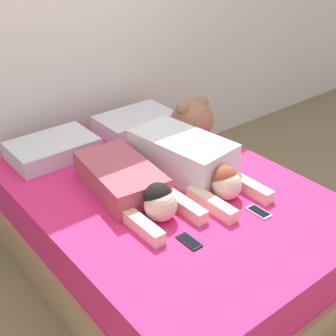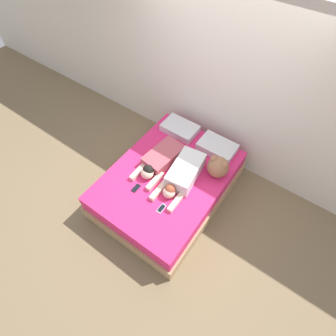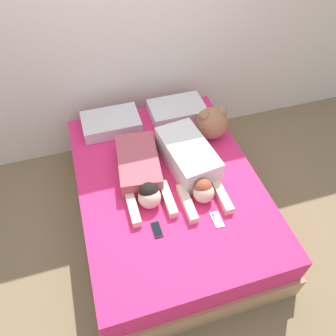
{
  "view_description": "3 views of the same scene",
  "coord_description": "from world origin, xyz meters",
  "px_view_note": "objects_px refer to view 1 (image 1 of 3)",
  "views": [
    {
      "loc": [
        -1.46,
        -1.82,
        2.04
      ],
      "look_at": [
        0.0,
        0.0,
        0.69
      ],
      "focal_mm": 50.0,
      "sensor_mm": 36.0,
      "label": 1
    },
    {
      "loc": [
        1.23,
        -1.72,
        3.59
      ],
      "look_at": [
        0.0,
        0.0,
        0.69
      ],
      "focal_mm": 28.0,
      "sensor_mm": 36.0,
      "label": 2
    },
    {
      "loc": [
        -0.51,
        -1.69,
        2.69
      ],
      "look_at": [
        0.0,
        0.0,
        0.69
      ],
      "focal_mm": 35.0,
      "sensor_mm": 36.0,
      "label": 3
    }
  ],
  "objects_px": {
    "pillow_head_left": "(53,149)",
    "person_left": "(131,184)",
    "pillow_head_right": "(136,122)",
    "cell_phone_left": "(189,241)",
    "person_right": "(190,160)",
    "cell_phone_right": "(259,212)",
    "plush_toy": "(192,119)",
    "bed": "(168,227)"
  },
  "relations": [
    {
      "from": "bed",
      "to": "person_right",
      "type": "relative_size",
      "value": 2.23
    },
    {
      "from": "pillow_head_right",
      "to": "cell_phone_left",
      "type": "distance_m",
      "value": 1.37
    },
    {
      "from": "cell_phone_left",
      "to": "plush_toy",
      "type": "distance_m",
      "value": 1.16
    },
    {
      "from": "cell_phone_right",
      "to": "bed",
      "type": "bearing_deg",
      "value": 116.32
    },
    {
      "from": "pillow_head_left",
      "to": "plush_toy",
      "type": "height_order",
      "value": "plush_toy"
    },
    {
      "from": "pillow_head_left",
      "to": "pillow_head_right",
      "type": "relative_size",
      "value": 1.0
    },
    {
      "from": "pillow_head_left",
      "to": "plush_toy",
      "type": "bearing_deg",
      "value": -23.69
    },
    {
      "from": "pillow_head_left",
      "to": "plush_toy",
      "type": "xyz_separation_m",
      "value": [
        0.89,
        -0.39,
        0.1
      ]
    },
    {
      "from": "pillow_head_right",
      "to": "bed",
      "type": "bearing_deg",
      "value": -112.76
    },
    {
      "from": "bed",
      "to": "cell_phone_right",
      "type": "bearing_deg",
      "value": -63.68
    },
    {
      "from": "pillow_head_right",
      "to": "person_left",
      "type": "relative_size",
      "value": 0.62
    },
    {
      "from": "bed",
      "to": "person_right",
      "type": "height_order",
      "value": "person_right"
    },
    {
      "from": "cell_phone_left",
      "to": "person_right",
      "type": "bearing_deg",
      "value": 48.74
    },
    {
      "from": "cell_phone_left",
      "to": "cell_phone_right",
      "type": "bearing_deg",
      "value": -5.9
    },
    {
      "from": "person_right",
      "to": "cell_phone_right",
      "type": "distance_m",
      "value": 0.55
    },
    {
      "from": "bed",
      "to": "person_left",
      "type": "bearing_deg",
      "value": 159.8
    },
    {
      "from": "person_left",
      "to": "cell_phone_right",
      "type": "relative_size",
      "value": 6.31
    },
    {
      "from": "pillow_head_left",
      "to": "pillow_head_right",
      "type": "height_order",
      "value": "same"
    },
    {
      "from": "cell_phone_right",
      "to": "person_left",
      "type": "bearing_deg",
      "value": 128.5
    },
    {
      "from": "pillow_head_left",
      "to": "pillow_head_right",
      "type": "xyz_separation_m",
      "value": [
        0.67,
        0.0,
        0.0
      ]
    },
    {
      "from": "bed",
      "to": "pillow_head_left",
      "type": "height_order",
      "value": "pillow_head_left"
    },
    {
      "from": "bed",
      "to": "person_left",
      "type": "relative_size",
      "value": 2.36
    },
    {
      "from": "cell_phone_left",
      "to": "cell_phone_right",
      "type": "distance_m",
      "value": 0.47
    },
    {
      "from": "person_left",
      "to": "cell_phone_left",
      "type": "distance_m",
      "value": 0.53
    },
    {
      "from": "person_left",
      "to": "plush_toy",
      "type": "height_order",
      "value": "plush_toy"
    },
    {
      "from": "plush_toy",
      "to": "person_left",
      "type": "bearing_deg",
      "value": -156.03
    },
    {
      "from": "person_left",
      "to": "cell_phone_right",
      "type": "distance_m",
      "value": 0.73
    },
    {
      "from": "bed",
      "to": "plush_toy",
      "type": "xyz_separation_m",
      "value": [
        0.55,
        0.41,
        0.43
      ]
    },
    {
      "from": "person_left",
      "to": "person_right",
      "type": "bearing_deg",
      "value": -3.92
    },
    {
      "from": "bed",
      "to": "plush_toy",
      "type": "height_order",
      "value": "plush_toy"
    },
    {
      "from": "person_left",
      "to": "cell_phone_left",
      "type": "relative_size",
      "value": 6.31
    },
    {
      "from": "person_right",
      "to": "plush_toy",
      "type": "bearing_deg",
      "value": 47.3
    },
    {
      "from": "person_left",
      "to": "cell_phone_left",
      "type": "xyz_separation_m",
      "value": [
        -0.01,
        -0.52,
        -0.08
      ]
    },
    {
      "from": "person_left",
      "to": "pillow_head_left",
      "type": "bearing_deg",
      "value": 99.95
    },
    {
      "from": "pillow_head_right",
      "to": "cell_phone_left",
      "type": "xyz_separation_m",
      "value": [
        -0.56,
        -1.25,
        -0.05
      ]
    },
    {
      "from": "pillow_head_left",
      "to": "person_left",
      "type": "bearing_deg",
      "value": -80.05
    },
    {
      "from": "pillow_head_left",
      "to": "cell_phone_right",
      "type": "distance_m",
      "value": 1.42
    },
    {
      "from": "plush_toy",
      "to": "cell_phone_right",
      "type": "bearing_deg",
      "value": -108.59
    },
    {
      "from": "bed",
      "to": "person_left",
      "type": "height_order",
      "value": "person_left"
    },
    {
      "from": "bed",
      "to": "cell_phone_right",
      "type": "height_order",
      "value": "cell_phone_right"
    },
    {
      "from": "plush_toy",
      "to": "pillow_head_right",
      "type": "bearing_deg",
      "value": 118.61
    },
    {
      "from": "plush_toy",
      "to": "person_right",
      "type": "bearing_deg",
      "value": -132.7
    }
  ]
}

